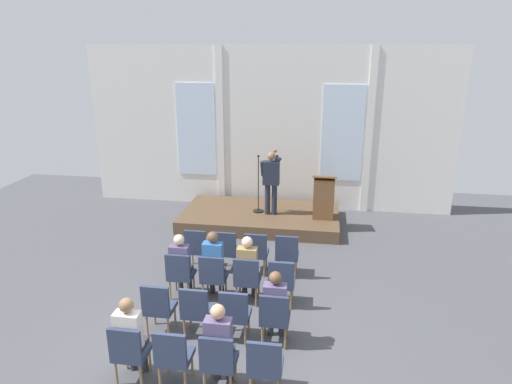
{
  "coord_description": "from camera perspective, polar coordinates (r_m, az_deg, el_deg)",
  "views": [
    {
      "loc": [
        1.58,
        -5.63,
        4.55
      ],
      "look_at": [
        0.09,
        4.16,
        1.32
      ],
      "focal_mm": 31.55,
      "sensor_mm": 36.0,
      "label": 1
    }
  ],
  "objects": [
    {
      "name": "audience_r3_c0",
      "position": [
        6.78,
        -15.64,
        -16.99
      ],
      "size": [
        0.36,
        0.39,
        1.32
      ],
      "color": "#2D2D33",
      "rests_on": "ground"
    },
    {
      "name": "chair_r0_c2",
      "position": [
        9.33,
        0.04,
        -7.43
      ],
      "size": [
        0.46,
        0.44,
        0.94
      ],
      "color": "olive",
      "rests_on": "ground"
    },
    {
      "name": "chair_r1_c2",
      "position": [
        8.33,
        -1.15,
        -10.76
      ],
      "size": [
        0.46,
        0.44,
        0.94
      ],
      "color": "olive",
      "rests_on": "ground"
    },
    {
      "name": "chair_r0_c0",
      "position": [
        9.58,
        -7.52,
        -6.88
      ],
      "size": [
        0.46,
        0.44,
        0.94
      ],
      "color": "olive",
      "rests_on": "ground"
    },
    {
      "name": "chair_r2_c1",
      "position": [
        7.51,
        -7.61,
        -14.46
      ],
      "size": [
        0.46,
        0.44,
        0.94
      ],
      "color": "olive",
      "rests_on": "ground"
    },
    {
      "name": "ground_plane",
      "position": [
        7.41,
        -5.88,
        -19.96
      ],
      "size": [
        18.11,
        18.11,
        0.0
      ],
      "primitive_type": "plane",
      "color": "#4C4C51"
    },
    {
      "name": "chair_r2_c0",
      "position": [
        7.69,
        -12.28,
        -13.88
      ],
      "size": [
        0.46,
        0.44,
        0.94
      ],
      "color": "olive",
      "rests_on": "ground"
    },
    {
      "name": "mic_stand",
      "position": [
        11.93,
        0.29,
        -0.97
      ],
      "size": [
        0.28,
        0.28,
        1.55
      ],
      "color": "black",
      "rests_on": "stage_platform"
    },
    {
      "name": "audience_r1_c0",
      "position": [
        8.6,
        -9.51,
        -8.72
      ],
      "size": [
        0.36,
        0.39,
        1.27
      ],
      "color": "#2D2D33",
      "rests_on": "ground"
    },
    {
      "name": "speaker",
      "position": [
        11.59,
        1.93,
        1.73
      ],
      "size": [
        0.52,
        0.69,
        1.67
      ],
      "color": "#232838",
      "rests_on": "stage_platform"
    },
    {
      "name": "chair_r2_c3",
      "position": [
        7.29,
        2.37,
        -15.38
      ],
      "size": [
        0.46,
        0.44,
        0.94
      ],
      "color": "olive",
      "rests_on": "ground"
    },
    {
      "name": "chair_r1_c0",
      "position": [
        8.61,
        -9.62,
        -10.01
      ],
      "size": [
        0.46,
        0.44,
        0.94
      ],
      "color": "olive",
      "rests_on": "ground"
    },
    {
      "name": "chair_r3_c0",
      "position": [
        6.83,
        -15.78,
        -18.73
      ],
      "size": [
        0.46,
        0.44,
        0.94
      ],
      "color": "olive",
      "rests_on": "ground"
    },
    {
      "name": "rear_partition",
      "position": [
        12.88,
        1.59,
        7.96
      ],
      "size": [
        10.43,
        0.14,
        4.59
      ],
      "color": "silver",
      "rests_on": "ground"
    },
    {
      "name": "chair_r3_c3",
      "position": [
        6.38,
        1.15,
        -20.97
      ],
      "size": [
        0.46,
        0.44,
        0.94
      ],
      "color": "olive",
      "rests_on": "ground"
    },
    {
      "name": "stage_platform",
      "position": [
        12.1,
        0.57,
        -3.21
      ],
      "size": [
        4.14,
        2.25,
        0.32
      ],
      "primitive_type": "cube",
      "color": "brown",
      "rests_on": "ground"
    },
    {
      "name": "chair_r1_c1",
      "position": [
        8.45,
        -5.46,
        -10.41
      ],
      "size": [
        0.46,
        0.44,
        0.94
      ],
      "color": "olive",
      "rests_on": "ground"
    },
    {
      "name": "chair_r3_c1",
      "position": [
        6.62,
        -10.47,
        -19.61
      ],
      "size": [
        0.46,
        0.44,
        0.94
      ],
      "color": "olive",
      "rests_on": "ground"
    },
    {
      "name": "chair_r1_c3",
      "position": [
        8.26,
        3.27,
        -11.07
      ],
      "size": [
        0.46,
        0.44,
        0.94
      ],
      "color": "olive",
      "rests_on": "ground"
    },
    {
      "name": "chair_r0_c1",
      "position": [
        9.44,
        -3.79,
        -7.17
      ],
      "size": [
        0.46,
        0.44,
        0.94
      ],
      "color": "olive",
      "rests_on": "ground"
    },
    {
      "name": "audience_r3_c2",
      "position": [
        6.4,
        -4.67,
        -18.47
      ],
      "size": [
        0.36,
        0.39,
        1.34
      ],
      "color": "#2D2D33",
      "rests_on": "ground"
    },
    {
      "name": "chair_r3_c2",
      "position": [
        6.47,
        -4.8,
        -20.37
      ],
      "size": [
        0.46,
        0.44,
        0.94
      ],
      "color": "olive",
      "rests_on": "ground"
    },
    {
      "name": "lectern",
      "position": [
        11.57,
        8.57,
        -0.67
      ],
      "size": [
        0.6,
        0.48,
        1.16
      ],
      "color": "brown",
      "rests_on": "stage_platform"
    },
    {
      "name": "chair_r2_c2",
      "position": [
        7.37,
        -2.7,
        -14.97
      ],
      "size": [
        0.46,
        0.44,
        0.94
      ],
      "color": "olive",
      "rests_on": "ground"
    },
    {
      "name": "audience_r1_c2",
      "position": [
        8.31,
        -1.06,
        -9.31
      ],
      "size": [
        0.36,
        0.39,
        1.32
      ],
      "color": "#2D2D33",
      "rests_on": "ground"
    },
    {
      "name": "audience_r2_c3",
      "position": [
        7.27,
        2.46,
        -13.87
      ],
      "size": [
        0.36,
        0.39,
        1.27
      ],
      "color": "#2D2D33",
      "rests_on": "ground"
    },
    {
      "name": "audience_r1_c1",
      "position": [
        8.41,
        -5.38,
        -8.81
      ],
      "size": [
        0.36,
        0.39,
        1.37
      ],
      "color": "#2D2D33",
      "rests_on": "ground"
    },
    {
      "name": "chair_r0_c3",
      "position": [
        9.27,
        3.95,
        -7.67
      ],
      "size": [
        0.46,
        0.44,
        0.94
      ],
      "color": "olive",
      "rests_on": "ground"
    }
  ]
}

